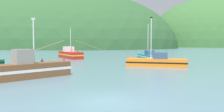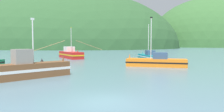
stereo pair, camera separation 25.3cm
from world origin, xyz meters
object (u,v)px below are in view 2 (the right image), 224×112
Objects in this scene: fishing_boat_teal at (149,56)px; channel_buoy at (42,65)px; fishing_boat_brown at (30,69)px; fishing_boat_orange at (157,62)px; fishing_boat_red at (71,54)px.

channel_buoy is (-14.54, -20.53, -0.02)m from fishing_boat_teal.
fishing_boat_orange is at bearing -7.92° from fishing_boat_brown.
fishing_boat_teal reaches higher than fishing_boat_red.
fishing_boat_teal is 6.35× the size of channel_buoy.
fishing_boat_red is at bearing -32.91° from fishing_boat_orange.
fishing_boat_red reaches higher than channel_buoy.
fishing_boat_teal is (12.47, 27.40, -0.31)m from fishing_boat_brown.
fishing_boat_orange is 15.27m from fishing_boat_teal.
fishing_boat_brown is at bearing 51.09° from fishing_boat_orange.
fishing_boat_orange reaches higher than channel_buoy.
fishing_boat_brown is 28.23m from fishing_boat_red.
fishing_boat_red is at bearing 72.05° from fishing_boat_teal.
fishing_boat_red reaches higher than fishing_boat_brown.
fishing_boat_red is 21.11m from channel_buoy.
fishing_boat_brown is at bearing -73.20° from channel_buoy.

